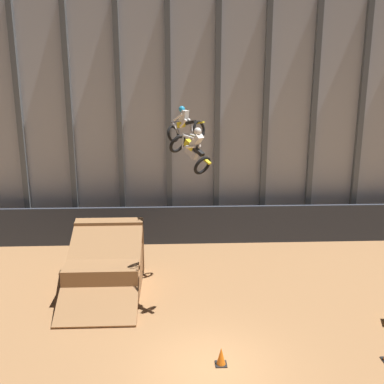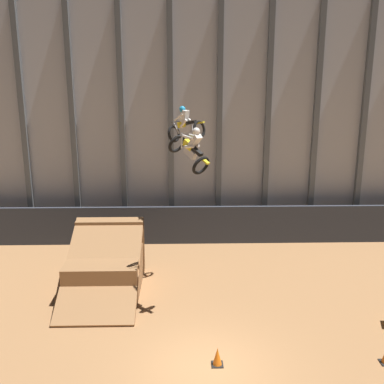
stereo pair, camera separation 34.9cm
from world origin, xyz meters
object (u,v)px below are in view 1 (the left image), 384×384
(dirt_ramp, at_px, (106,266))
(traffic_cone_arena_edge, at_px, (221,356))
(rider_bike_right_air, at_px, (192,149))
(rider_bike_left_air, at_px, (185,126))

(dirt_ramp, relative_size, traffic_cone_arena_edge, 8.60)
(traffic_cone_arena_edge, bearing_deg, dirt_ramp, 127.22)
(dirt_ramp, distance_m, rider_bike_right_air, 6.57)
(rider_bike_right_air, xyz_separation_m, traffic_cone_arena_edge, (0.73, -3.64, -5.81))
(rider_bike_left_air, distance_m, rider_bike_right_air, 3.14)
(rider_bike_left_air, height_order, traffic_cone_arena_edge, rider_bike_left_air)
(dirt_ramp, bearing_deg, rider_bike_left_air, 19.06)
(dirt_ramp, xyz_separation_m, rider_bike_left_air, (3.36, 1.16, 5.68))
(rider_bike_right_air, relative_size, traffic_cone_arena_edge, 3.00)
(dirt_ramp, height_order, rider_bike_right_air, rider_bike_right_air)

